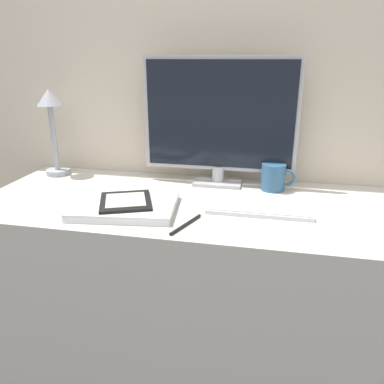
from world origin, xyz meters
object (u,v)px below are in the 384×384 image
monitor (220,119)px  ereader (126,201)px  coffee_mug (274,177)px  pen (186,224)px  desk_lamp (52,119)px  laptop (125,206)px  keyboard (259,209)px

monitor → ereader: bearing=-127.6°
coffee_mug → pen: size_ratio=0.84×
monitor → coffee_mug: size_ratio=4.59×
ereader → desk_lamp: size_ratio=0.63×
monitor → desk_lamp: monitor is taller
laptop → desk_lamp: desk_lamp is taller
keyboard → pen: bearing=-142.8°
monitor → keyboard: monitor is taller
laptop → pen: bearing=-20.7°
monitor → laptop: bearing=-128.4°
monitor → desk_lamp: (-0.65, -0.01, -0.02)m
ereader → coffee_mug: 0.53m
coffee_mug → pen: bearing=-123.4°
laptop → pen: size_ratio=2.35×
monitor → pen: size_ratio=3.86×
coffee_mug → keyboard: bearing=-101.0°
ereader → desk_lamp: bearing=143.4°
ereader → pen: ereader is taller
keyboard → pen: 0.25m
monitor → coffee_mug: bearing=-7.8°
coffee_mug → monitor: bearing=172.2°
monitor → desk_lamp: size_ratio=1.64×
ereader → monitor: bearing=52.4°
monitor → pen: monitor is taller
keyboard → ereader: 0.41m
desk_lamp → pen: bearing=-31.6°
laptop → pen: (0.21, -0.08, -0.01)m
keyboard → coffee_mug: 0.22m
laptop → ereader: 0.02m
laptop → desk_lamp: (-0.40, 0.30, 0.21)m
ereader → desk_lamp: 0.54m
monitor → ereader: (-0.24, -0.31, -0.21)m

